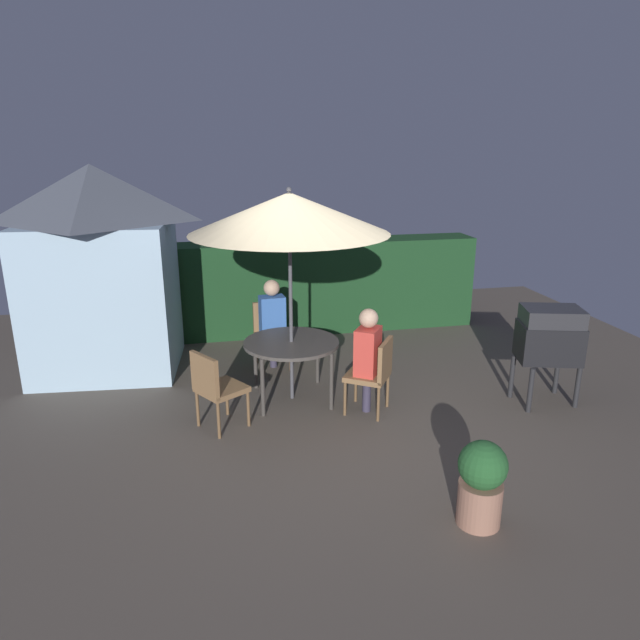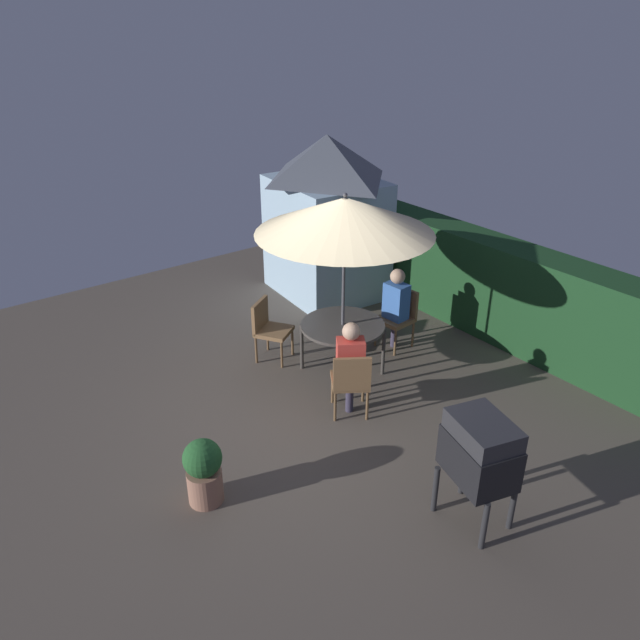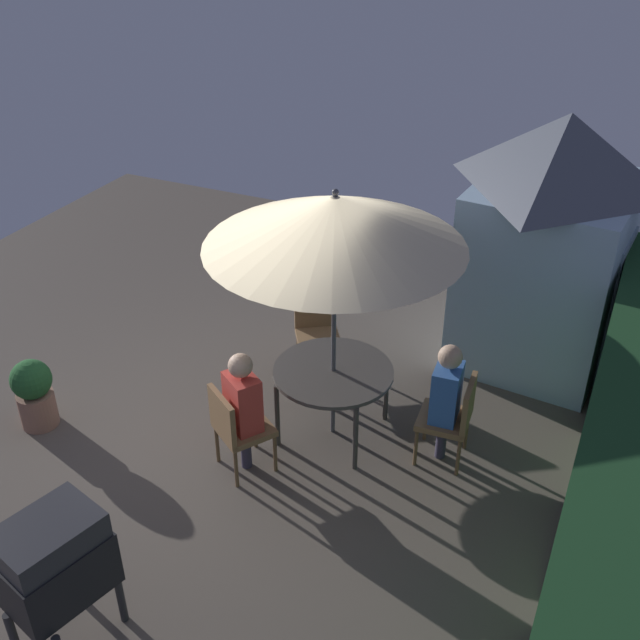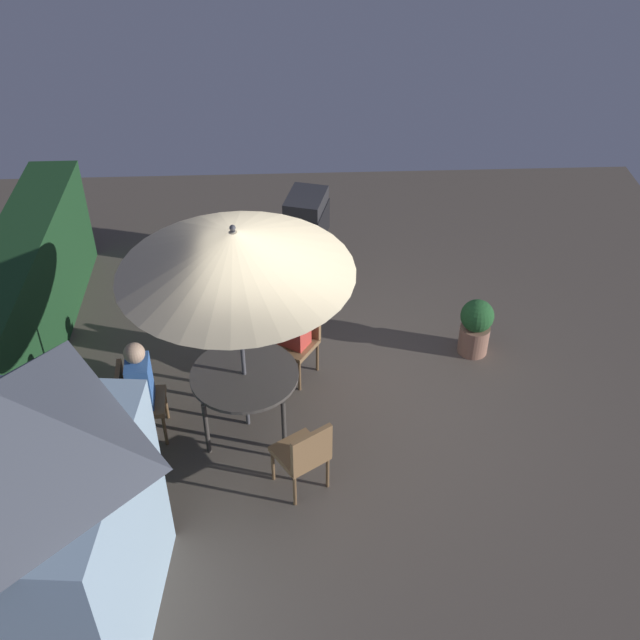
% 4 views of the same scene
% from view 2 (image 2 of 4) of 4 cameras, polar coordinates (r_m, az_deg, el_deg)
% --- Properties ---
extents(ground_plane, '(11.00, 11.00, 0.00)m').
position_cam_2_polar(ground_plane, '(8.02, -1.05, -7.96)').
color(ground_plane, brown).
extents(hedge_backdrop, '(6.21, 0.65, 1.51)m').
position_cam_2_polar(hedge_backdrop, '(9.86, 15.57, 3.04)').
color(hedge_backdrop, '#193D1E').
rests_on(hedge_backdrop, ground).
extents(garden_shed, '(2.09, 1.82, 2.78)m').
position_cam_2_polar(garden_shed, '(10.68, 0.62, 9.70)').
color(garden_shed, '#9EBCD1').
rests_on(garden_shed, ground).
extents(patio_table, '(1.16, 1.16, 0.75)m').
position_cam_2_polar(patio_table, '(8.40, 2.13, -0.79)').
color(patio_table, '#47423D').
rests_on(patio_table, ground).
extents(patio_umbrella, '(2.30, 2.30, 2.58)m').
position_cam_2_polar(patio_umbrella, '(7.78, 2.33, 9.68)').
color(patio_umbrella, '#4C4C51').
rests_on(patio_umbrella, ground).
extents(bbq_grill, '(0.81, 0.67, 1.20)m').
position_cam_2_polar(bbq_grill, '(6.13, 14.68, -11.78)').
color(bbq_grill, black).
rests_on(bbq_grill, ground).
extents(chair_near_shed, '(0.64, 0.64, 0.90)m').
position_cam_2_polar(chair_near_shed, '(7.58, 2.88, -5.57)').
color(chair_near_shed, olive).
rests_on(chair_near_shed, ground).
extents(chair_far_side, '(0.50, 0.50, 0.90)m').
position_cam_2_polar(chair_far_side, '(9.24, 7.38, 0.59)').
color(chair_far_side, olive).
rests_on(chair_far_side, ground).
extents(chair_toward_hedge, '(0.64, 0.64, 0.90)m').
position_cam_2_polar(chair_toward_hedge, '(8.84, -4.83, -0.57)').
color(chair_toward_hedge, olive).
rests_on(chair_toward_hedge, ground).
extents(potted_plant_by_shed, '(0.40, 0.40, 0.75)m').
position_cam_2_polar(potted_plant_by_shed, '(6.54, -10.79, -13.58)').
color(potted_plant_by_shed, '#936651').
rests_on(potted_plant_by_shed, ground).
extents(person_in_red, '(0.39, 0.42, 1.26)m').
position_cam_2_polar(person_in_red, '(7.51, 2.86, -3.53)').
color(person_in_red, '#CC3D33').
rests_on(person_in_red, ground).
extents(person_in_blue, '(0.36, 0.27, 1.26)m').
position_cam_2_polar(person_in_blue, '(9.07, 7.11, 1.92)').
color(person_in_blue, '#3866B2').
rests_on(person_in_blue, ground).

